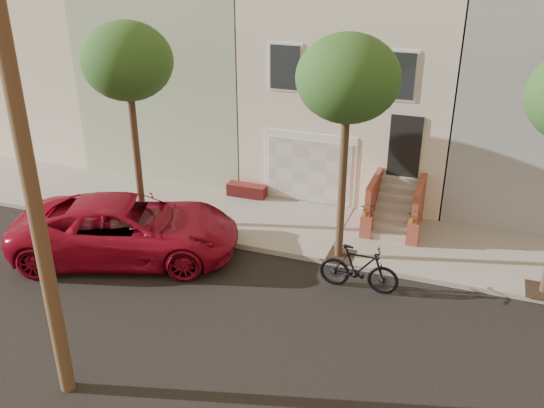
% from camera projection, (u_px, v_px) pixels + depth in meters
% --- Properties ---
extents(ground, '(90.00, 90.00, 0.00)m').
position_uv_depth(ground, '(258.00, 330.00, 14.07)').
color(ground, black).
rests_on(ground, ground).
extents(sidewalk, '(40.00, 3.70, 0.15)m').
position_uv_depth(sidewalk, '(319.00, 231.00, 18.60)').
color(sidewalk, gray).
rests_on(sidewalk, ground).
extents(house_row, '(33.10, 11.70, 7.00)m').
position_uv_depth(house_row, '(365.00, 79.00, 22.08)').
color(house_row, beige).
rests_on(house_row, sidewalk).
extents(tree_left, '(2.70, 2.57, 6.30)m').
position_uv_depth(tree_left, '(127.00, 63.00, 16.90)').
color(tree_left, '#2D2116').
rests_on(tree_left, sidewalk).
extents(tree_mid, '(2.70, 2.57, 6.30)m').
position_uv_depth(tree_mid, '(348.00, 80.00, 14.88)').
color(tree_mid, '#2D2116').
rests_on(tree_mid, sidewalk).
extents(pickup_truck, '(7.03, 4.88, 1.78)m').
position_uv_depth(pickup_truck, '(127.00, 228.00, 16.94)').
color(pickup_truck, maroon).
rests_on(pickup_truck, ground).
extents(motorcycle, '(2.12, 0.61, 1.27)m').
position_uv_depth(motorcycle, '(359.00, 268.00, 15.41)').
color(motorcycle, black).
rests_on(motorcycle, ground).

